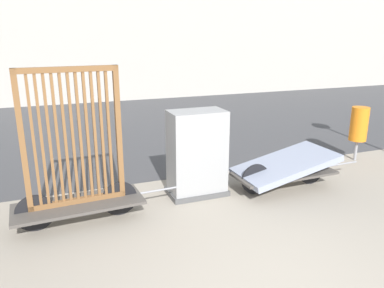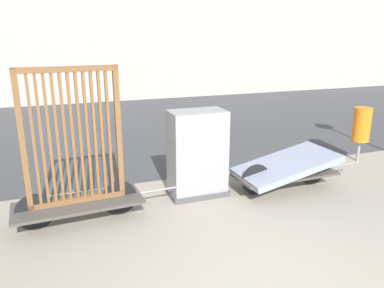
% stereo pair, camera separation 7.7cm
% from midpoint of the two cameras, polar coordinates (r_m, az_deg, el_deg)
% --- Properties ---
extents(road_strip, '(56.00, 8.57, 0.01)m').
position_cam_midpoint_polar(road_strip, '(10.72, -9.78, 2.70)').
color(road_strip, '#424244').
rests_on(road_strip, ground_plane).
extents(bike_cart_with_bedframe, '(2.43, 0.77, 2.10)m').
position_cam_midpoint_polar(bike_cart_with_bedframe, '(5.20, -16.80, -4.04)').
color(bike_cart_with_bedframe, '#4C4742').
rests_on(bike_cart_with_bedframe, ground_plane).
extents(bike_cart_with_mattress, '(2.42, 0.96, 0.63)m').
position_cam_midpoint_polar(bike_cart_with_mattress, '(6.36, 14.44, -3.52)').
color(bike_cart_with_mattress, '#4C4742').
rests_on(bike_cart_with_mattress, ground_plane).
extents(utility_cabinet, '(0.93, 0.57, 1.37)m').
position_cam_midpoint_polar(utility_cabinet, '(5.89, 1.18, -1.85)').
color(utility_cabinet, '#4C4C4C').
rests_on(utility_cabinet, ground_plane).
extents(trash_bin, '(0.34, 0.34, 1.10)m').
position_cam_midpoint_polar(trash_bin, '(8.21, 24.69, 2.65)').
color(trash_bin, gray).
rests_on(trash_bin, ground_plane).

